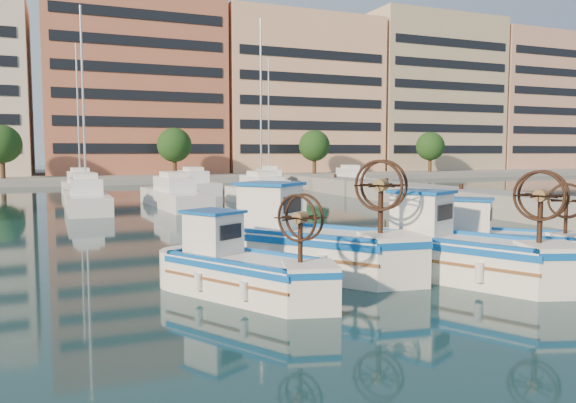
% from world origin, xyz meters
% --- Properties ---
extents(ground, '(300.00, 300.00, 0.00)m').
position_xyz_m(ground, '(0.00, 0.00, 0.00)').
color(ground, '#183C3F').
rests_on(ground, ground).
extents(quay, '(3.00, 60.00, 1.20)m').
position_xyz_m(quay, '(13.00, 8.00, 0.60)').
color(quay, gray).
rests_on(quay, ground).
extents(waterfront, '(180.00, 40.00, 25.60)m').
position_xyz_m(waterfront, '(9.23, 65.04, 11.10)').
color(waterfront, gray).
rests_on(waterfront, ground).
extents(yacht_marina, '(39.39, 22.77, 11.50)m').
position_xyz_m(yacht_marina, '(-3.80, 27.71, 0.53)').
color(yacht_marina, white).
rests_on(yacht_marina, ground).
extents(fishing_boat_a, '(3.26, 4.06, 2.46)m').
position_xyz_m(fishing_boat_a, '(-4.81, -0.05, 0.68)').
color(fishing_boat_a, white).
rests_on(fishing_boat_a, ground).
extents(fishing_boat_b, '(4.52, 5.07, 3.14)m').
position_xyz_m(fishing_boat_b, '(-2.42, 1.64, 0.87)').
color(fishing_boat_b, white).
rests_on(fishing_boat_b, ground).
extents(fishing_boat_c, '(3.68, 4.82, 2.91)m').
position_xyz_m(fishing_boat_c, '(0.95, -0.56, 0.80)').
color(fishing_boat_c, white).
rests_on(fishing_boat_c, ground).
extents(fishing_boat_d, '(3.75, 3.78, 2.44)m').
position_xyz_m(fishing_boat_d, '(3.62, 0.71, 0.67)').
color(fishing_boat_d, white).
rests_on(fishing_boat_d, ground).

